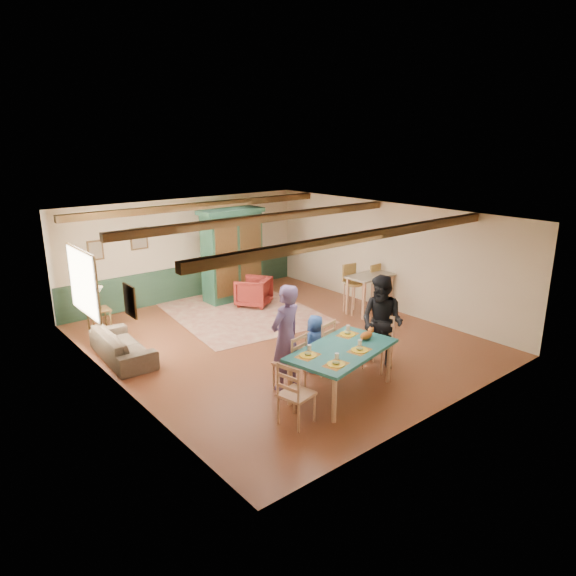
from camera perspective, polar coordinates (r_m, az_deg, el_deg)
floor at (r=11.19m, az=-0.98°, el=-5.78°), size 8.00×8.00×0.00m
wall_back at (r=14.02m, az=-11.27°, el=4.26°), size 7.00×0.02×2.70m
wall_left at (r=9.10m, az=-18.56°, el=-2.90°), size 0.02×8.00×2.70m
wall_right at (r=13.15m, az=11.04°, el=3.47°), size 0.02×8.00×2.70m
ceiling at (r=10.47m, az=-1.05°, el=8.03°), size 7.00×8.00×0.02m
wainscot_back at (r=14.22m, az=-11.03°, el=0.70°), size 6.95×0.03×0.90m
ceiling_beam_front at (r=8.82m, az=8.32°, el=5.69°), size 6.95×0.16×0.16m
ceiling_beam_mid at (r=10.80m, az=-2.38°, el=7.79°), size 6.95×0.16×0.16m
ceiling_beam_back at (r=12.95m, az=-9.43°, el=9.02°), size 6.95×0.16×0.16m
window_left at (r=10.60m, az=-21.88°, el=0.58°), size 0.06×1.60×1.30m
picture_left_wall at (r=8.45m, az=-17.13°, el=-1.37°), size 0.04×0.42×0.52m
picture_back_a at (r=13.36m, az=-16.22°, el=5.29°), size 0.45×0.04×0.55m
picture_back_b at (r=13.00m, az=-20.61°, el=3.93°), size 0.38×0.04×0.48m
dining_table at (r=8.88m, az=5.96°, el=-9.15°), size 2.14×1.46×0.82m
dining_chair_far_left at (r=8.92m, az=0.18°, el=-8.16°), size 0.54×0.56×1.03m
dining_chair_far_right at (r=9.56m, az=3.45°, el=-6.45°), size 0.54×0.56×1.03m
dining_chair_end_left at (r=7.91m, az=0.95°, el=-11.54°), size 0.56×0.54×1.03m
dining_chair_end_right at (r=9.83m, az=9.97°, el=-6.03°), size 0.56×0.54×1.03m
person_man at (r=8.81m, az=-0.26°, el=-5.51°), size 0.76×0.58×1.87m
person_woman at (r=9.78m, az=10.39°, el=-3.78°), size 0.84×0.99×1.79m
person_child at (r=9.60m, az=3.03°, el=-6.16°), size 0.59×0.45×1.09m
cat at (r=9.10m, az=8.69°, el=-5.14°), size 0.41×0.23×0.20m
place_setting_near_left at (r=8.09m, az=5.36°, el=-8.16°), size 0.49×0.41×0.11m
place_setting_near_center at (r=8.65m, az=7.97°, el=-6.59°), size 0.49×0.41×0.11m
place_setting_far_left at (r=8.38m, az=2.24°, el=-7.22°), size 0.49×0.41×0.11m
place_setting_far_right at (r=9.29m, az=6.65°, el=-4.87°), size 0.49×0.41×0.11m
area_rug at (r=12.93m, az=-5.11°, el=-2.71°), size 3.67×4.20×0.01m
armoire at (r=13.73m, az=-6.23°, el=3.67°), size 1.74×0.71×2.44m
armchair at (r=13.34m, az=-3.86°, el=-0.40°), size 1.12×1.13×0.75m
sofa at (r=10.71m, az=-17.94°, el=-6.06°), size 0.85×1.95×0.56m
end_table at (r=12.22m, az=-20.18°, el=-3.47°), size 0.48×0.48×0.56m
table_lamp at (r=12.06m, az=-20.43°, el=-1.05°), size 0.30×0.30×0.52m
counter_table at (r=12.90m, az=9.02°, el=-0.64°), size 1.19×0.72×0.98m
bar_stool_left at (r=12.79m, az=7.30°, el=-0.15°), size 0.49×0.53×1.22m
bar_stool_right at (r=13.13m, az=10.23°, el=0.01°), size 0.42×0.46×1.15m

